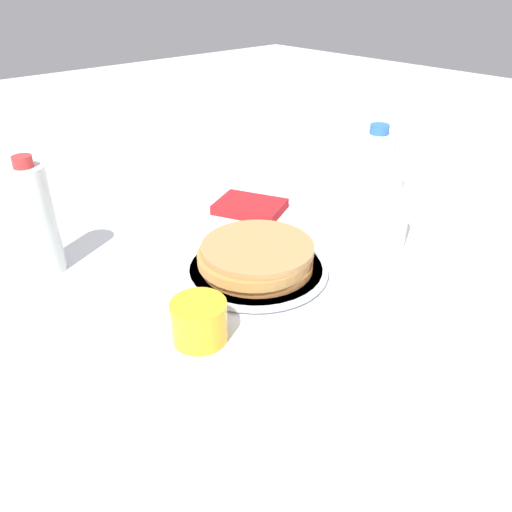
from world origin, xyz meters
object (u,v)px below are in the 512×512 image
at_px(juice_glass, 199,321).
at_px(water_bottle_mid, 37,220).
at_px(plate, 256,269).
at_px(cream_jug, 384,212).
at_px(water_bottle_near, 374,175).
at_px(pancake_stack, 256,257).

relative_size(juice_glass, water_bottle_mid, 0.39).
xyz_separation_m(plate, cream_jug, (-0.08, -0.25, 0.06)).
height_order(plate, water_bottle_near, water_bottle_near).
height_order(plate, juice_glass, juice_glass).
xyz_separation_m(plate, juice_glass, (-0.08, 0.18, 0.02)).
xyz_separation_m(pancake_stack, water_bottle_mid, (0.25, 0.26, 0.06)).
bearing_deg(cream_jug, juice_glass, 89.45).
bearing_deg(water_bottle_near, water_bottle_mid, 67.93).
height_order(juice_glass, cream_jug, cream_jug).
xyz_separation_m(juice_glass, water_bottle_near, (0.09, -0.51, 0.06)).
bearing_deg(cream_jug, water_bottle_near, -43.90).
distance_m(plate, water_bottle_mid, 0.37).
xyz_separation_m(pancake_stack, cream_jug, (-0.08, -0.25, 0.03)).
bearing_deg(water_bottle_near, juice_glass, 99.68).
height_order(plate, water_bottle_mid, water_bottle_mid).
relative_size(pancake_stack, water_bottle_mid, 0.97).
xyz_separation_m(plate, water_bottle_near, (0.01, -0.33, 0.08)).
bearing_deg(pancake_stack, juice_glass, 113.10).
height_order(cream_jug, water_bottle_mid, water_bottle_mid).
height_order(cream_jug, water_bottle_near, water_bottle_near).
xyz_separation_m(juice_glass, water_bottle_mid, (0.33, 0.08, 0.07)).
bearing_deg(pancake_stack, plate, -43.51).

